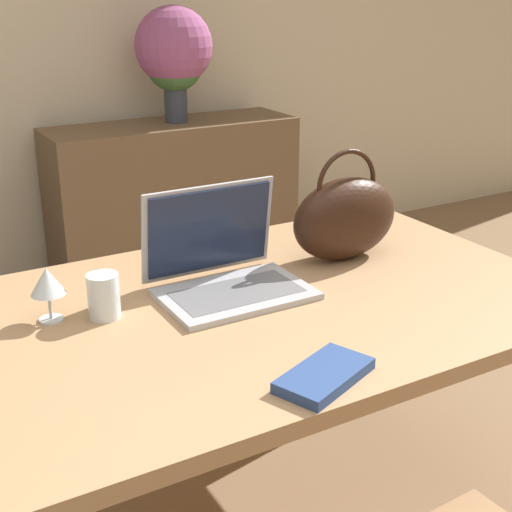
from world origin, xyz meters
TOP-DOWN VIEW (x-y plane):
  - wall_back at (0.00, 2.82)m, footprint 10.00×0.06m
  - dining_table at (0.09, 0.65)m, footprint 1.51×0.98m
  - sideboard at (0.65, 2.51)m, footprint 1.25×0.40m
  - laptop at (0.03, 0.76)m, footprint 0.37×0.29m
  - drinking_glass at (-0.29, 0.75)m, footprint 0.08×0.08m
  - wine_glass at (-0.41, 0.79)m, footprint 0.08×0.08m
  - handbag at (0.43, 0.78)m, footprint 0.33×0.15m
  - flower_vase at (0.68, 2.51)m, footprint 0.38×0.38m
  - book at (-0.01, 0.25)m, footprint 0.24×0.18m

SIDE VIEW (x-z plane):
  - sideboard at x=0.65m, z-range 0.00..0.82m
  - dining_table at x=0.09m, z-range 0.29..1.01m
  - book at x=-0.01m, z-range 0.72..0.75m
  - drinking_glass at x=-0.29m, z-range 0.72..0.83m
  - laptop at x=0.03m, z-range 0.66..0.92m
  - wine_glass at x=-0.41m, z-range 0.75..0.88m
  - handbag at x=0.43m, z-range 0.69..1.00m
  - flower_vase at x=0.68m, z-range 0.88..1.43m
  - wall_back at x=0.00m, z-range 0.00..2.70m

